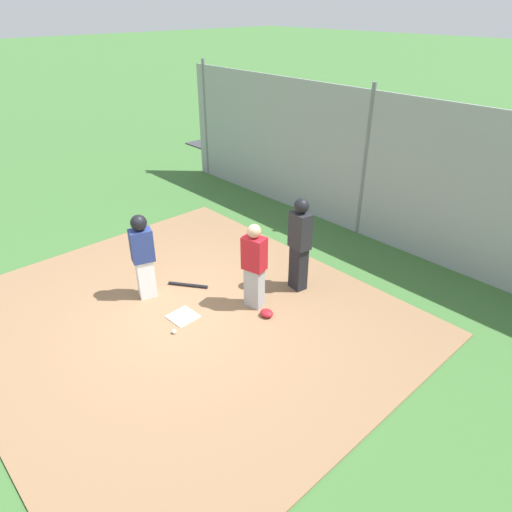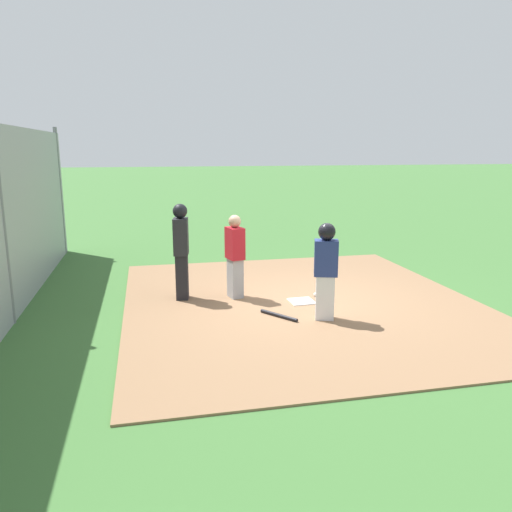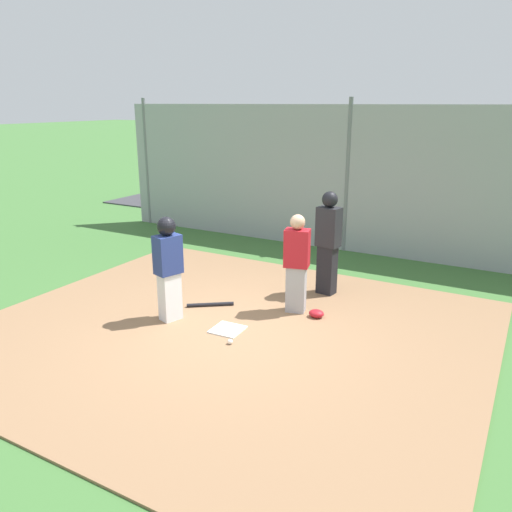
# 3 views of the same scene
# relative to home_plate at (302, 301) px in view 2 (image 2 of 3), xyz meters

# --- Properties ---
(ground_plane) EXTENTS (140.00, 140.00, 0.00)m
(ground_plane) POSITION_rel_home_plate_xyz_m (0.00, 0.00, -0.04)
(ground_plane) COLOR #3D6B33
(dirt_infield) EXTENTS (7.20, 6.40, 0.03)m
(dirt_infield) POSITION_rel_home_plate_xyz_m (0.00, 0.00, -0.03)
(dirt_infield) COLOR #896647
(dirt_infield) RESTS_ON ground_plane
(home_plate) EXTENTS (0.46, 0.46, 0.02)m
(home_plate) POSITION_rel_home_plate_xyz_m (0.00, 0.00, 0.00)
(home_plate) COLOR white
(home_plate) RESTS_ON dirt_infield
(catcher) EXTENTS (0.43, 0.34, 1.58)m
(catcher) POSITION_rel_home_plate_xyz_m (-0.57, -1.15, 0.81)
(catcher) COLOR #9E9EA3
(catcher) RESTS_ON dirt_infield
(umpire) EXTENTS (0.41, 0.31, 1.80)m
(umpire) POSITION_rel_home_plate_xyz_m (-0.69, -2.13, 0.94)
(umpire) COLOR black
(umpire) RESTS_ON dirt_infield
(runner) EXTENTS (0.36, 0.44, 1.61)m
(runner) POSITION_rel_home_plate_xyz_m (0.98, 0.09, 0.91)
(runner) COLOR silver
(runner) RESTS_ON dirt_infield
(baseball_bat) EXTENTS (0.66, 0.50, 0.06)m
(baseball_bat) POSITION_rel_home_plate_xyz_m (0.74, -0.63, 0.02)
(baseball_bat) COLOR black
(baseball_bat) RESTS_ON dirt_infield
(catcher_mask) EXTENTS (0.24, 0.20, 0.12)m
(catcher_mask) POSITION_rel_home_plate_xyz_m (-0.96, -1.08, 0.05)
(catcher_mask) COLOR #B21923
(catcher_mask) RESTS_ON dirt_infield
(baseball) EXTENTS (0.07, 0.07, 0.07)m
(baseball) POSITION_rel_home_plate_xyz_m (-0.27, 0.36, 0.03)
(baseball) COLOR white
(baseball) RESTS_ON dirt_infield
(backstop_fence) EXTENTS (12.00, 0.10, 3.35)m
(backstop_fence) POSITION_rel_home_plate_xyz_m (0.00, -4.96, 1.56)
(backstop_fence) COLOR #93999E
(backstop_fence) RESTS_ON ground_plane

